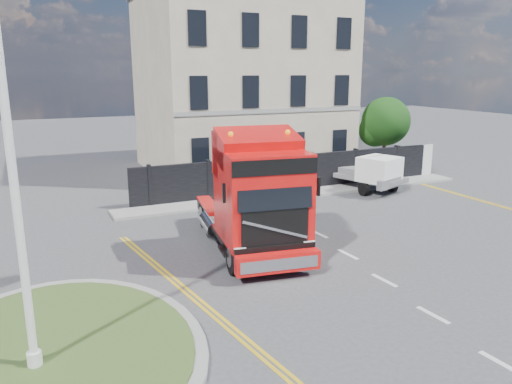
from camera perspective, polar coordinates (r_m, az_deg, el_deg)
name	(u,v)px	position (r m, az deg, el deg)	size (l,w,h in m)	color
ground	(270,264)	(17.34, 1.57, -8.18)	(120.00, 120.00, 0.00)	#424244
traffic_island	(58,352)	(13.06, -21.66, -16.61)	(6.80, 6.80, 0.17)	gray
hoarding_fence	(303,172)	(27.67, 5.45, 2.27)	(18.80, 0.25, 2.00)	black
georgian_building	(240,81)	(33.60, -1.80, 12.53)	(12.30, 10.30, 12.80)	beige
tree	(383,124)	(34.33, 14.33, 7.58)	(3.20, 3.20, 4.80)	#382619
pavement_far	(303,193)	(26.85, 5.35, -0.15)	(20.00, 1.60, 0.12)	gray
truck	(256,201)	(17.62, 0.03, -1.04)	(3.82, 7.69, 4.41)	black
flatbed_pickup	(372,172)	(27.86, 13.14, 2.21)	(3.41, 5.25, 2.00)	slate
lamppost_island	(15,190)	(11.14, -25.87, 0.21)	(0.24, 0.49, 7.93)	silver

